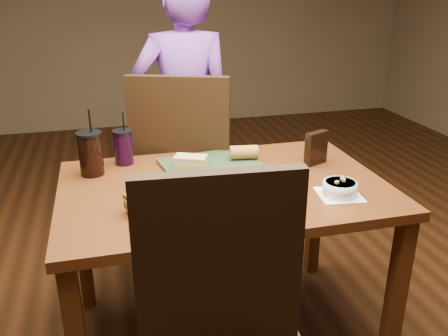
{
  "coord_description": "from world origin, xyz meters",
  "views": [
    {
      "loc": [
        -0.44,
        -1.69,
        1.52
      ],
      "look_at": [
        0.0,
        0.0,
        0.82
      ],
      "focal_mm": 38.0,
      "sensor_mm": 36.0,
      "label": 1
    }
  ],
  "objects_px": {
    "baguette_near": "(250,208)",
    "cup_cola": "(91,153)",
    "chair_far": "(177,168)",
    "soup_bowl": "(340,188)",
    "tray_near": "(194,206)",
    "dining_table": "(224,204)",
    "tray_far": "(213,166)",
    "diner": "(185,115)",
    "salad_bowl": "(212,194)",
    "sandwich_far": "(191,162)",
    "baguette_far": "(244,152)",
    "chip_bag": "(316,148)",
    "sandwich_near": "(142,200)",
    "cup_berry": "(123,147)"
  },
  "relations": [
    {
      "from": "cup_berry",
      "to": "tray_near",
      "type": "bearing_deg",
      "value": -67.62
    },
    {
      "from": "soup_bowl",
      "to": "tray_near",
      "type": "bearing_deg",
      "value": 176.89
    },
    {
      "from": "diner",
      "to": "chip_bag",
      "type": "bearing_deg",
      "value": 121.52
    },
    {
      "from": "tray_far",
      "to": "cup_cola",
      "type": "distance_m",
      "value": 0.52
    },
    {
      "from": "baguette_near",
      "to": "cup_cola",
      "type": "height_order",
      "value": "cup_cola"
    },
    {
      "from": "dining_table",
      "to": "tray_near",
      "type": "xyz_separation_m",
      "value": [
        -0.16,
        -0.18,
        0.1
      ]
    },
    {
      "from": "dining_table",
      "to": "sandwich_far",
      "type": "bearing_deg",
      "value": 122.73
    },
    {
      "from": "diner",
      "to": "sandwich_near",
      "type": "bearing_deg",
      "value": 75.73
    },
    {
      "from": "tray_far",
      "to": "sandwich_near",
      "type": "height_order",
      "value": "sandwich_near"
    },
    {
      "from": "soup_bowl",
      "to": "baguette_far",
      "type": "xyz_separation_m",
      "value": [
        -0.25,
        0.43,
        0.02
      ]
    },
    {
      "from": "salad_bowl",
      "to": "chip_bag",
      "type": "relative_size",
      "value": 1.56
    },
    {
      "from": "salad_bowl",
      "to": "tray_far",
      "type": "bearing_deg",
      "value": 76.68
    },
    {
      "from": "diner",
      "to": "tray_far",
      "type": "xyz_separation_m",
      "value": [
        -0.01,
        -0.75,
        -0.03
      ]
    },
    {
      "from": "dining_table",
      "to": "salad_bowl",
      "type": "distance_m",
      "value": 0.26
    },
    {
      "from": "tray_far",
      "to": "sandwich_far",
      "type": "xyz_separation_m",
      "value": [
        -0.1,
        -0.03,
        0.04
      ]
    },
    {
      "from": "diner",
      "to": "soup_bowl",
      "type": "distance_m",
      "value": 1.22
    },
    {
      "from": "soup_bowl",
      "to": "cup_cola",
      "type": "distance_m",
      "value": 1.02
    },
    {
      "from": "tray_far",
      "to": "soup_bowl",
      "type": "bearing_deg",
      "value": -44.88
    },
    {
      "from": "baguette_near",
      "to": "cup_cola",
      "type": "distance_m",
      "value": 0.77
    },
    {
      "from": "tray_near",
      "to": "salad_bowl",
      "type": "bearing_deg",
      "value": -12.83
    },
    {
      "from": "tray_far",
      "to": "soup_bowl",
      "type": "distance_m",
      "value": 0.57
    },
    {
      "from": "tray_far",
      "to": "sandwich_far",
      "type": "bearing_deg",
      "value": -166.17
    },
    {
      "from": "dining_table",
      "to": "tray_far",
      "type": "relative_size",
      "value": 3.1
    },
    {
      "from": "diner",
      "to": "cup_cola",
      "type": "relative_size",
      "value": 5.5
    },
    {
      "from": "tray_near",
      "to": "cup_cola",
      "type": "xyz_separation_m",
      "value": [
        -0.35,
        0.43,
        0.09
      ]
    },
    {
      "from": "tray_far",
      "to": "sandwich_far",
      "type": "distance_m",
      "value": 0.11
    },
    {
      "from": "baguette_near",
      "to": "sandwich_far",
      "type": "bearing_deg",
      "value": 103.34
    },
    {
      "from": "chair_far",
      "to": "soup_bowl",
      "type": "relative_size",
      "value": 6.25
    },
    {
      "from": "dining_table",
      "to": "soup_bowl",
      "type": "bearing_deg",
      "value": -28.1
    },
    {
      "from": "baguette_far",
      "to": "salad_bowl",
      "type": "bearing_deg",
      "value": -120.48
    },
    {
      "from": "dining_table",
      "to": "tray_near",
      "type": "relative_size",
      "value": 3.1
    },
    {
      "from": "cup_cola",
      "to": "diner",
      "type": "bearing_deg",
      "value": 53.36
    },
    {
      "from": "baguette_near",
      "to": "tray_near",
      "type": "bearing_deg",
      "value": 141.47
    },
    {
      "from": "dining_table",
      "to": "cup_cola",
      "type": "distance_m",
      "value": 0.6
    },
    {
      "from": "dining_table",
      "to": "tray_far",
      "type": "xyz_separation_m",
      "value": [
        -0.0,
        0.19,
        0.1
      ]
    },
    {
      "from": "tray_near",
      "to": "tray_far",
      "type": "height_order",
      "value": "same"
    },
    {
      "from": "dining_table",
      "to": "chair_far",
      "type": "xyz_separation_m",
      "value": [
        -0.11,
        0.56,
        -0.04
      ]
    },
    {
      "from": "diner",
      "to": "tray_near",
      "type": "bearing_deg",
      "value": 84.72
    },
    {
      "from": "tray_near",
      "to": "baguette_near",
      "type": "distance_m",
      "value": 0.22
    },
    {
      "from": "chair_far",
      "to": "dining_table",
      "type": "bearing_deg",
      "value": -79.08
    },
    {
      "from": "tray_near",
      "to": "sandwich_far",
      "type": "xyz_separation_m",
      "value": [
        0.05,
        0.35,
        0.04
      ]
    },
    {
      "from": "tray_near",
      "to": "soup_bowl",
      "type": "distance_m",
      "value": 0.56
    },
    {
      "from": "dining_table",
      "to": "cup_cola",
      "type": "relative_size",
      "value": 4.54
    },
    {
      "from": "tray_far",
      "to": "salad_bowl",
      "type": "height_order",
      "value": "salad_bowl"
    },
    {
      "from": "tray_far",
      "to": "baguette_near",
      "type": "distance_m",
      "value": 0.51
    },
    {
      "from": "cup_cola",
      "to": "dining_table",
      "type": "bearing_deg",
      "value": -25.3
    },
    {
      "from": "dining_table",
      "to": "tray_near",
      "type": "distance_m",
      "value": 0.26
    },
    {
      "from": "diner",
      "to": "baguette_near",
      "type": "relative_size",
      "value": 15.08
    },
    {
      "from": "dining_table",
      "to": "soup_bowl",
      "type": "relative_size",
      "value": 7.31
    },
    {
      "from": "baguette_near",
      "to": "baguette_far",
      "type": "bearing_deg",
      "value": 75.4
    }
  ]
}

